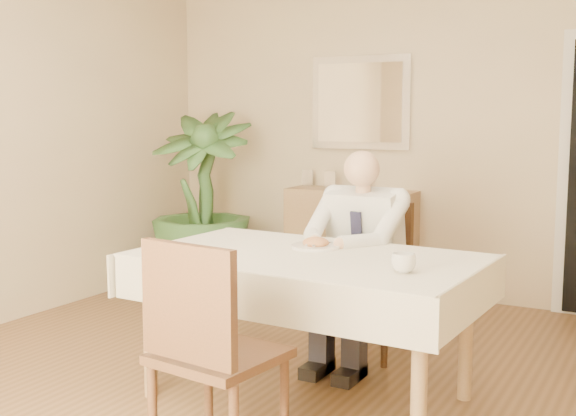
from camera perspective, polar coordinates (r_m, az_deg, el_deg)
The scene contains 16 objects.
room at distance 3.57m, azimuth -2.71°, elevation 4.94°, with size 5.00×5.02×2.60m.
mirror at distance 6.00m, azimuth 5.71°, elevation 8.28°, with size 0.86×0.04×0.76m.
dining_table at distance 3.66m, azimuth 1.53°, elevation -4.97°, with size 1.76×1.09×0.75m.
chair_far at distance 4.48m, azimuth 6.72°, elevation -4.68°, with size 0.48×0.48×0.92m.
chair_near at distance 2.94m, azimuth -6.43°, elevation -10.56°, with size 0.51×0.51×0.97m.
seated_man at distance 4.18m, azimuth 5.26°, elevation -3.12°, with size 0.48×0.72×1.24m.
plate at distance 3.81m, azimuth 2.20°, elevation -3.06°, with size 0.26×0.26×0.02m, color white.
food at distance 3.81m, azimuth 2.21°, elevation -2.73°, with size 0.14×0.14×0.06m, color #996037.
knife at distance 3.74m, azimuth 2.34°, elevation -3.00°, with size 0.01×0.01×0.13m, color silver.
fork at distance 3.78m, azimuth 1.25°, elevation -2.90°, with size 0.01×0.01×0.13m, color silver.
coffee_mug at distance 3.26m, azimuth 9.12°, elevation -4.30°, with size 0.11×0.11×0.09m, color white.
sideboard at distance 5.95m, azimuth 5.01°, elevation -2.60°, with size 1.06×0.36×0.85m, color #94784B.
photo_frame_left at distance 6.15m, azimuth 1.56°, elevation 2.40°, with size 0.10×0.02×0.14m, color silver.
photo_frame_center at distance 6.00m, azimuth 3.34°, elevation 2.27°, with size 0.10×0.02×0.14m, color silver.
photo_frame_right at distance 5.87m, azimuth 5.89°, elevation 2.12°, with size 0.10×0.02×0.14m, color silver.
potted_palm at distance 6.02m, azimuth -6.84°, elevation 0.53°, with size 0.83×0.83×1.48m, color #2B5023.
Camera 1 is at (1.86, -3.05, 1.45)m, focal length 45.00 mm.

